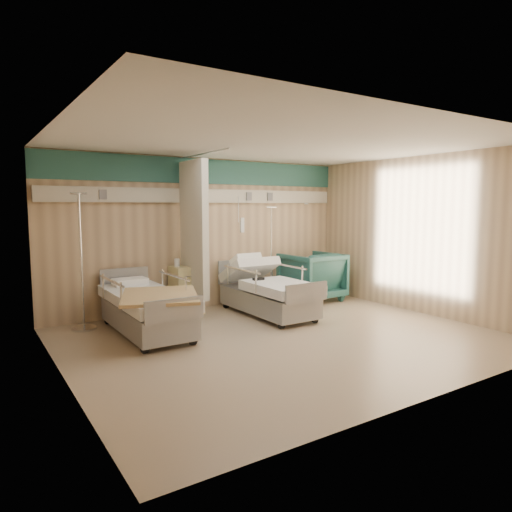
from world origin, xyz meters
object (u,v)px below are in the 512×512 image
at_px(bed_left, 147,313).
at_px(iv_stand_left, 83,302).
at_px(visitor_armchair, 312,276).
at_px(iv_stand_right, 271,284).
at_px(bed_right, 268,297).
at_px(bedside_cabinet, 186,290).

height_order(bed_left, iv_stand_left, iv_stand_left).
bearing_deg(visitor_armchair, iv_stand_right, -13.09).
bearing_deg(visitor_armchair, iv_stand_left, -3.88).
distance_m(bed_right, iv_stand_right, 0.95).
relative_size(bedside_cabinet, iv_stand_right, 0.45).
distance_m(bedside_cabinet, iv_stand_right, 1.74).
distance_m(bedside_cabinet, visitor_armchair, 2.64).
bearing_deg(bed_left, bed_right, 0.00).
bearing_deg(iv_stand_left, iv_stand_right, -0.32).
bearing_deg(iv_stand_right, bedside_cabinet, 174.87).
height_order(bed_right, visitor_armchair, visitor_armchair).
xyz_separation_m(bedside_cabinet, iv_stand_left, (-1.80, -0.14, 0.01)).
bearing_deg(iv_stand_right, iv_stand_left, 179.68).
height_order(bed_right, iv_stand_left, iv_stand_left).
xyz_separation_m(bedside_cabinet, visitor_armchair, (2.62, -0.34, 0.07)).
relative_size(visitor_armchair, iv_stand_right, 0.57).
distance_m(iv_stand_right, iv_stand_left, 3.53).
height_order(bed_left, visitor_armchair, visitor_armchair).
distance_m(bed_right, iv_stand_left, 3.05).
distance_m(bed_right, bed_left, 2.20).
xyz_separation_m(bed_right, iv_stand_left, (-2.95, 0.76, 0.12)).
height_order(bedside_cabinet, visitor_armchair, visitor_armchair).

